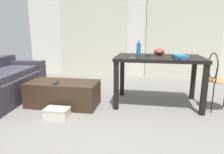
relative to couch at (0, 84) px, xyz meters
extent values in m
plane|color=gray|center=(2.15, 0.13, -0.29)|extent=(8.41, 8.41, 0.00)
cube|color=silver|center=(2.15, 2.28, 1.03)|extent=(5.80, 0.10, 2.64)
cube|color=beige|center=(1.04, 2.20, 0.91)|extent=(1.74, 0.03, 2.39)
cube|color=beige|center=(3.26, 2.20, 0.91)|extent=(1.74, 0.03, 2.39)
cube|color=#38333D|center=(0.03, 0.00, -0.08)|extent=(0.99, 1.77, 0.40)
cube|color=#38333D|center=(-0.04, 0.75, 0.20)|extent=(0.85, 0.28, 0.17)
cube|color=#3E3944|center=(0.04, 0.44, 0.17)|extent=(0.63, 0.47, 0.10)
cube|color=#3E3944|center=(0.08, 0.01, 0.17)|extent=(0.63, 0.47, 0.10)
cube|color=#382619|center=(1.15, -0.04, -0.09)|extent=(1.10, 0.53, 0.39)
cube|color=black|center=(2.61, 0.29, 0.46)|extent=(1.33, 0.80, 0.05)
cube|color=black|center=(2.00, -0.06, 0.08)|extent=(0.07, 0.07, 0.73)
cube|color=black|center=(3.23, -0.06, 0.08)|extent=(0.07, 0.07, 0.73)
cube|color=black|center=(2.00, 0.64, 0.08)|extent=(0.07, 0.07, 0.73)
cube|color=black|center=(3.23, 0.64, 0.08)|extent=(0.07, 0.07, 0.73)
cylinder|color=#B7844C|center=(3.51, 0.19, 0.16)|extent=(0.39, 0.39, 0.02)
cylinder|color=black|center=(3.38, 0.05, -0.07)|extent=(0.02, 0.02, 0.44)
cylinder|color=black|center=(3.37, 0.32, -0.07)|extent=(0.02, 0.02, 0.44)
torus|color=black|center=(3.38, 0.18, 0.38)|extent=(0.03, 0.38, 0.38)
cylinder|color=black|center=(3.38, 0.02, 0.28)|extent=(0.02, 0.02, 0.21)
cylinder|color=black|center=(3.37, 0.35, 0.28)|extent=(0.02, 0.02, 0.21)
cylinder|color=teal|center=(2.29, 0.48, 0.58)|extent=(0.07, 0.07, 0.19)
cylinder|color=teal|center=(2.29, 0.48, 0.70)|extent=(0.03, 0.03, 0.04)
ellipsoid|color=#9E3833|center=(2.63, 0.51, 0.54)|extent=(0.18, 0.18, 0.11)
cube|color=#33519E|center=(2.90, 0.10, 0.50)|extent=(0.17, 0.30, 0.03)
cube|color=#1E668C|center=(2.90, 0.09, 0.53)|extent=(0.23, 0.31, 0.02)
cube|color=#232326|center=(2.45, 0.36, 0.50)|extent=(0.09, 0.19, 0.03)
cube|color=#9EA0A5|center=(2.23, 0.03, 0.49)|extent=(0.07, 0.07, 0.00)
torus|color=#262628|center=(2.28, 0.08, 0.49)|extent=(0.03, 0.03, 0.00)
cube|color=#9EA0A5|center=(2.22, 0.05, 0.49)|extent=(0.09, 0.03, 0.00)
torus|color=#262628|center=(2.28, 0.07, 0.49)|extent=(0.03, 0.03, 0.00)
cube|color=#232326|center=(1.09, -0.16, 0.11)|extent=(0.08, 0.18, 0.03)
cube|color=beige|center=(1.25, -0.50, -0.23)|extent=(0.32, 0.21, 0.11)
cube|color=beige|center=(1.25, -0.50, -0.16)|extent=(0.33, 0.21, 0.02)
camera|label=1|loc=(2.44, -2.86, 0.86)|focal=31.80mm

